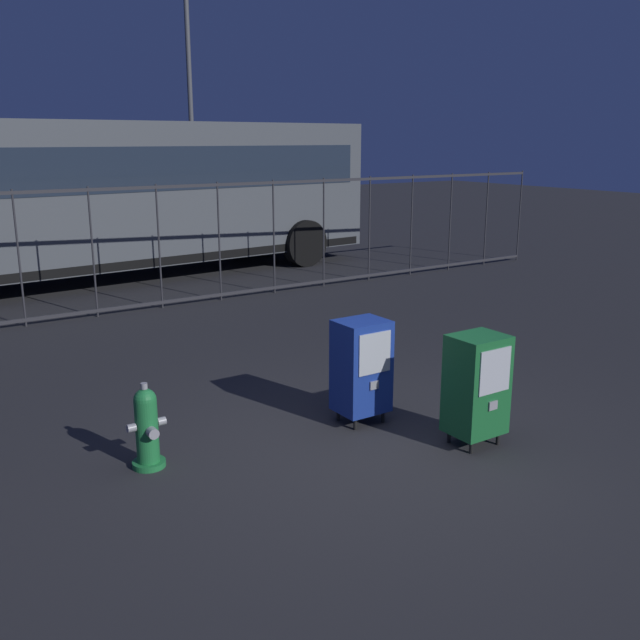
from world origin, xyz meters
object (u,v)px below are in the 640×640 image
(bus_near, at_px, (114,191))
(street_light_near_left, at_px, (189,72))
(newspaper_box_primary, at_px, (477,384))
(newspaper_box_secondary, at_px, (361,366))
(fire_hydrant, at_px, (147,428))

(bus_near, bearing_deg, street_light_near_left, 49.98)
(newspaper_box_primary, bearing_deg, bus_near, 90.48)
(bus_near, bearing_deg, newspaper_box_secondary, -97.41)
(newspaper_box_primary, height_order, bus_near, bus_near)
(newspaper_box_secondary, height_order, street_light_near_left, street_light_near_left)
(fire_hydrant, xyz_separation_m, newspaper_box_primary, (2.62, -1.19, 0.22))
(fire_hydrant, distance_m, newspaper_box_primary, 2.89)
(fire_hydrant, distance_m, newspaper_box_secondary, 2.11)
(newspaper_box_primary, bearing_deg, newspaper_box_secondary, 118.61)
(bus_near, distance_m, street_light_near_left, 7.90)
(newspaper_box_primary, distance_m, street_light_near_left, 16.66)
(newspaper_box_primary, xyz_separation_m, bus_near, (-0.08, 9.62, 1.14))
(newspaper_box_primary, distance_m, bus_near, 9.69)
(fire_hydrant, bearing_deg, newspaper_box_secondary, -5.38)
(newspaper_box_primary, bearing_deg, street_light_near_left, 74.88)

